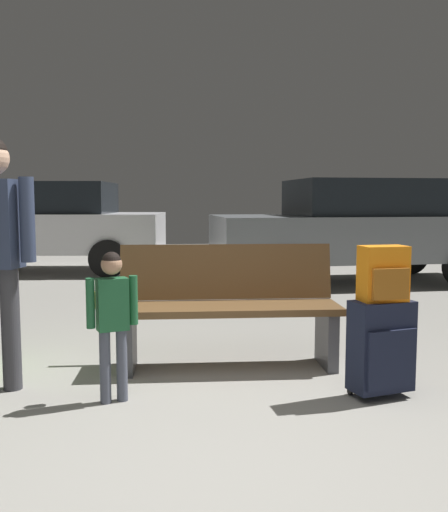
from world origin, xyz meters
name	(u,v)px	position (x,y,z in m)	size (l,w,h in m)	color
ground_plane	(184,310)	(0.00, 4.00, -0.05)	(18.00, 18.00, 0.10)	gray
bench	(228,306)	(0.24, 1.65, 0.44)	(1.62, 0.58, 0.89)	brown
suitcase	(382,346)	(1.11, 0.88, 0.32)	(0.42, 0.31, 0.60)	#191E33
backpack_bright	(384,274)	(1.11, 0.88, 0.77)	(0.30, 0.22, 0.34)	orange
child	(112,310)	(-0.54, 0.97, 0.56)	(0.30, 0.18, 0.92)	#4C5160
parked_car_near	(357,228)	(2.60, 5.62, 0.81)	(4.18, 1.97, 1.51)	slate
parked_car_far	(43,224)	(-2.27, 7.42, 0.81)	(4.24, 2.10, 1.51)	silver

